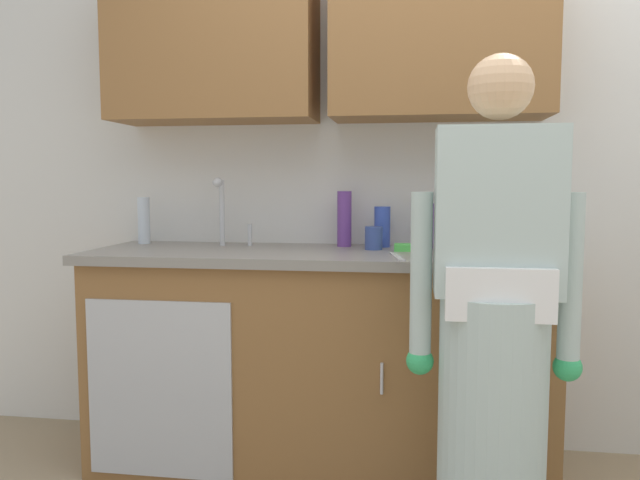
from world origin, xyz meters
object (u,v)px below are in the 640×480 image
(bottle_cleaner_spray, at_px, (382,227))
(cup_by_sink, at_px, (374,238))
(knife_on_counter, at_px, (397,257))
(person_at_sink, at_px, (494,353))
(bottle_water_short, at_px, (435,226))
(sink, at_px, (221,252))
(bottle_water_tall, at_px, (470,226))
(bottle_dish_liquid, at_px, (344,219))
(sponge, at_px, (407,248))
(bottle_soap, at_px, (144,220))

(bottle_cleaner_spray, xyz_separation_m, cup_by_sink, (-0.03, -0.12, -0.04))
(bottle_cleaner_spray, distance_m, knife_on_counter, 0.40)
(person_at_sink, bearing_deg, bottle_water_short, 101.29)
(sink, distance_m, bottle_water_tall, 1.11)
(bottle_dish_liquid, bearing_deg, bottle_cleaner_spray, 0.66)
(sponge, bearing_deg, sink, -177.47)
(bottle_cleaner_spray, bearing_deg, bottle_soap, -179.12)
(person_at_sink, bearing_deg, bottle_soap, 152.60)
(person_at_sink, xyz_separation_m, bottle_dish_liquid, (-0.57, 0.80, 0.37))
(bottle_water_tall, distance_m, sponge, 0.34)
(bottle_soap, relative_size, bottle_water_tall, 1.16)
(sink, relative_size, bottle_water_short, 2.55)
(sponge, bearing_deg, bottle_cleaner_spray, 126.95)
(cup_by_sink, bearing_deg, sponge, -14.13)
(person_at_sink, height_order, knife_on_counter, person_at_sink)
(person_at_sink, height_order, cup_by_sink, person_at_sink)
(knife_on_counter, bearing_deg, sponge, 160.22)
(bottle_water_short, height_order, sponge, bottle_water_short)
(sink, xyz_separation_m, bottle_water_short, (0.92, 0.20, 0.11))
(sponge, bearing_deg, person_at_sink, -66.71)
(knife_on_counter, distance_m, sponge, 0.23)
(bottle_water_tall, height_order, knife_on_counter, bottle_water_tall)
(bottle_water_short, bearing_deg, sink, -167.79)
(bottle_soap, bearing_deg, sponge, -6.24)
(bottle_soap, distance_m, knife_on_counter, 1.26)
(sink, height_order, bottle_water_short, sink)
(knife_on_counter, bearing_deg, bottle_water_short, 147.91)
(bottle_soap, relative_size, cup_by_sink, 2.20)
(sink, height_order, bottle_cleaner_spray, sink)
(bottle_water_short, distance_m, cup_by_sink, 0.30)
(bottle_dish_liquid, xyz_separation_m, cup_by_sink, (0.14, -0.11, -0.07))
(bottle_cleaner_spray, bearing_deg, bottle_water_short, 2.87)
(sink, bearing_deg, bottle_water_short, 12.21)
(bottle_dish_liquid, height_order, cup_by_sink, bottle_dish_liquid)
(sink, relative_size, sponge, 4.55)
(knife_on_counter, bearing_deg, bottle_dish_liquid, -157.31)
(bottle_soap, relative_size, bottle_dish_liquid, 0.88)
(person_at_sink, relative_size, bottle_water_tall, 8.58)
(bottle_cleaner_spray, relative_size, cup_by_sink, 1.82)
(sponge, bearing_deg, bottle_soap, 173.76)
(bottle_dish_liquid, bearing_deg, knife_on_counter, -56.70)
(bottle_water_tall, bearing_deg, bottle_water_short, -170.81)
(bottle_cleaner_spray, relative_size, bottle_water_tall, 0.96)
(person_at_sink, distance_m, knife_on_counter, 0.59)
(bottle_cleaner_spray, height_order, bottle_water_short, bottle_water_short)
(bottle_cleaner_spray, xyz_separation_m, bottle_soap, (-1.12, -0.02, 0.02))
(person_at_sink, height_order, bottle_water_tall, person_at_sink)
(person_at_sink, height_order, bottle_dish_liquid, person_at_sink)
(bottle_dish_liquid, distance_m, bottle_water_short, 0.40)
(sink, bearing_deg, bottle_cleaner_spray, 15.22)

